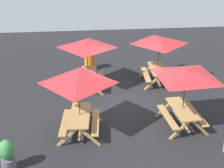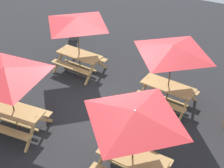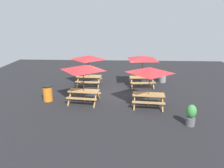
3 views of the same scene
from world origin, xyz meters
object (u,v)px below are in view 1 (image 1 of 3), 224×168
(picnic_table_0, at_px, (87,48))
(trash_bin_orange, at_px, (90,61))
(picnic_table_2, at_px, (186,78))
(potted_plant_0, at_px, (7,155))
(picnic_table_1, at_px, (159,44))
(picnic_table_3, at_px, (78,84))

(picnic_table_0, distance_m, trash_bin_orange, 2.73)
(picnic_table_2, xyz_separation_m, potted_plant_0, (1.83, -6.02, -1.45))
(picnic_table_2, distance_m, trash_bin_orange, 6.96)
(picnic_table_1, height_order, picnic_table_3, same)
(picnic_table_0, bearing_deg, potted_plant_0, -18.57)
(trash_bin_orange, bearing_deg, picnic_table_0, -4.30)
(picnic_table_1, bearing_deg, picnic_table_3, -40.80)
(picnic_table_0, bearing_deg, trash_bin_orange, -177.36)
(picnic_table_0, bearing_deg, picnic_table_1, 100.26)
(picnic_table_1, xyz_separation_m, trash_bin_orange, (-2.08, -3.20, -1.49))
(picnic_table_0, relative_size, potted_plant_0, 2.22)
(picnic_table_2, relative_size, trash_bin_orange, 2.88)
(picnic_table_0, distance_m, picnic_table_2, 5.02)
(picnic_table_3, xyz_separation_m, trash_bin_orange, (-6.07, 0.60, -1.49))
(picnic_table_2, bearing_deg, picnic_table_0, -142.45)
(trash_bin_orange, bearing_deg, picnic_table_3, -5.65)
(picnic_table_3, bearing_deg, picnic_table_1, 141.48)
(picnic_table_0, xyz_separation_m, picnic_table_2, (3.72, 3.37, 0.00))
(picnic_table_1, distance_m, trash_bin_orange, 4.10)
(picnic_table_1, height_order, potted_plant_0, picnic_table_1)
(picnic_table_2, xyz_separation_m, picnic_table_3, (0.07, -3.80, 0.00))
(picnic_table_0, height_order, picnic_table_2, same)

